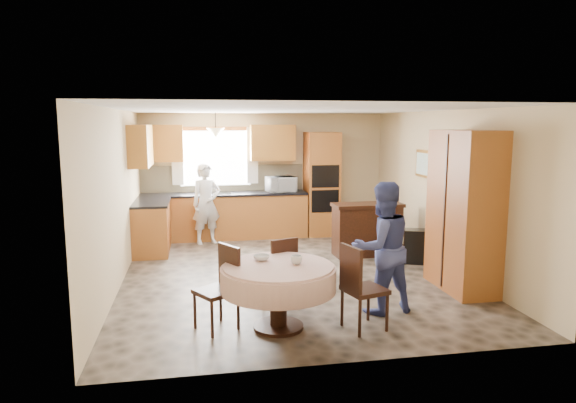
# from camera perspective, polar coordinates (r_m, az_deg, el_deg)

# --- Properties ---
(floor) EXTENTS (5.00, 6.00, 0.01)m
(floor) POSITION_cam_1_polar(r_m,az_deg,el_deg) (7.98, 0.30, -8.07)
(floor) COLOR brown
(floor) RESTS_ON ground
(ceiling) EXTENTS (5.00, 6.00, 0.01)m
(ceiling) POSITION_cam_1_polar(r_m,az_deg,el_deg) (7.64, 0.31, 10.19)
(ceiling) COLOR white
(ceiling) RESTS_ON wall_back
(wall_back) EXTENTS (5.00, 0.02, 2.50)m
(wall_back) POSITION_cam_1_polar(r_m,az_deg,el_deg) (10.65, -2.66, 3.04)
(wall_back) COLOR tan
(wall_back) RESTS_ON floor
(wall_front) EXTENTS (5.00, 0.02, 2.50)m
(wall_front) POSITION_cam_1_polar(r_m,az_deg,el_deg) (4.84, 6.86, -3.94)
(wall_front) COLOR tan
(wall_front) RESTS_ON floor
(wall_left) EXTENTS (0.02, 6.00, 2.50)m
(wall_left) POSITION_cam_1_polar(r_m,az_deg,el_deg) (7.66, -18.41, 0.36)
(wall_left) COLOR tan
(wall_left) RESTS_ON floor
(wall_right) EXTENTS (0.02, 6.00, 2.50)m
(wall_right) POSITION_cam_1_polar(r_m,az_deg,el_deg) (8.53, 17.06, 1.24)
(wall_right) COLOR tan
(wall_right) RESTS_ON floor
(window) EXTENTS (1.40, 0.03, 1.10)m
(window) POSITION_cam_1_polar(r_m,az_deg,el_deg) (10.52, -8.09, 4.80)
(window) COLOR white
(window) RESTS_ON wall_back
(curtain_left) EXTENTS (0.22, 0.02, 1.15)m
(curtain_left) POSITION_cam_1_polar(r_m,az_deg,el_deg) (10.46, -12.20, 4.95)
(curtain_left) COLOR white
(curtain_left) RESTS_ON wall_back
(curtain_right) EXTENTS (0.22, 0.02, 1.15)m
(curtain_right) POSITION_cam_1_polar(r_m,az_deg,el_deg) (10.52, -3.98, 5.14)
(curtain_right) COLOR white
(curtain_right) RESTS_ON wall_back
(base_cab_back) EXTENTS (3.30, 0.60, 0.88)m
(base_cab_back) POSITION_cam_1_polar(r_m,az_deg,el_deg) (10.39, -7.06, -1.68)
(base_cab_back) COLOR #BC7432
(base_cab_back) RESTS_ON floor
(counter_back) EXTENTS (3.30, 0.64, 0.04)m
(counter_back) POSITION_cam_1_polar(r_m,az_deg,el_deg) (10.32, -7.11, 0.84)
(counter_back) COLOR black
(counter_back) RESTS_ON base_cab_back
(base_cab_left) EXTENTS (0.60, 1.20, 0.88)m
(base_cab_left) POSITION_cam_1_polar(r_m,az_deg,el_deg) (9.52, -14.89, -2.86)
(base_cab_left) COLOR #BC7432
(base_cab_left) RESTS_ON floor
(counter_left) EXTENTS (0.64, 1.20, 0.04)m
(counter_left) POSITION_cam_1_polar(r_m,az_deg,el_deg) (9.45, -15.00, -0.12)
(counter_left) COLOR black
(counter_left) RESTS_ON base_cab_left
(backsplash) EXTENTS (3.30, 0.02, 0.55)m
(backsplash) POSITION_cam_1_polar(r_m,az_deg,el_deg) (10.57, -7.23, 2.55)
(backsplash) COLOR tan
(backsplash) RESTS_ON wall_back
(wall_cab_left) EXTENTS (0.85, 0.33, 0.72)m
(wall_cab_left) POSITION_cam_1_polar(r_m,az_deg,el_deg) (10.37, -13.93, 6.29)
(wall_cab_left) COLOR #C98832
(wall_cab_left) RESTS_ON wall_back
(wall_cab_right) EXTENTS (0.90, 0.33, 0.72)m
(wall_cab_right) POSITION_cam_1_polar(r_m,az_deg,el_deg) (10.46, -1.75, 6.56)
(wall_cab_right) COLOR #C98832
(wall_cab_right) RESTS_ON wall_back
(wall_cab_side) EXTENTS (0.33, 1.20, 0.72)m
(wall_cab_side) POSITION_cam_1_polar(r_m,az_deg,el_deg) (9.36, -16.07, 5.97)
(wall_cab_side) COLOR #C98832
(wall_cab_side) RESTS_ON wall_left
(oven_tower) EXTENTS (0.66, 0.62, 2.12)m
(oven_tower) POSITION_cam_1_polar(r_m,az_deg,el_deg) (10.58, 3.76, 1.96)
(oven_tower) COLOR #BC7432
(oven_tower) RESTS_ON floor
(oven_upper) EXTENTS (0.56, 0.01, 0.45)m
(oven_upper) POSITION_cam_1_polar(r_m,az_deg,el_deg) (10.26, 4.19, 2.81)
(oven_upper) COLOR black
(oven_upper) RESTS_ON oven_tower
(oven_lower) EXTENTS (0.56, 0.01, 0.45)m
(oven_lower) POSITION_cam_1_polar(r_m,az_deg,el_deg) (10.32, 4.16, 0.04)
(oven_lower) COLOR black
(oven_lower) RESTS_ON oven_tower
(pendant) EXTENTS (0.36, 0.36, 0.18)m
(pendant) POSITION_cam_1_polar(r_m,az_deg,el_deg) (10.02, -8.04, 7.59)
(pendant) COLOR beige
(pendant) RESTS_ON ceiling
(sideboard) EXTENTS (1.23, 0.54, 0.86)m
(sideboard) POSITION_cam_1_polar(r_m,az_deg,el_deg) (9.10, 8.76, -3.25)
(sideboard) COLOR black
(sideboard) RESTS_ON floor
(space_heater) EXTENTS (0.48, 0.41, 0.56)m
(space_heater) POSITION_cam_1_polar(r_m,az_deg,el_deg) (8.79, 14.09, -4.85)
(space_heater) COLOR black
(space_heater) RESTS_ON floor
(cupboard) EXTENTS (0.58, 1.16, 2.21)m
(cupboard) POSITION_cam_1_polar(r_m,az_deg,el_deg) (7.45, 19.01, -1.03)
(cupboard) COLOR #BC7432
(cupboard) RESTS_ON floor
(dining_table) EXTENTS (1.29, 1.29, 0.74)m
(dining_table) POSITION_cam_1_polar(r_m,az_deg,el_deg) (5.80, -1.09, -8.64)
(dining_table) COLOR black
(dining_table) RESTS_ON floor
(chair_left) EXTENTS (0.56, 0.56, 0.94)m
(chair_left) POSITION_cam_1_polar(r_m,az_deg,el_deg) (5.89, -7.38, -8.98)
(chair_left) COLOR black
(chair_left) RESTS_ON floor
(chair_back) EXTENTS (0.50, 0.50, 0.90)m
(chair_back) POSITION_cam_1_polar(r_m,az_deg,el_deg) (6.49, -0.83, -7.46)
(chair_back) COLOR black
(chair_back) RESTS_ON floor
(chair_right) EXTENTS (0.52, 0.52, 0.97)m
(chair_right) POSITION_cam_1_polar(r_m,az_deg,el_deg) (5.83, 7.88, -9.01)
(chair_right) COLOR black
(chair_right) RESTS_ON floor
(framed_picture) EXTENTS (0.06, 0.56, 0.47)m
(framed_picture) POSITION_cam_1_polar(r_m,az_deg,el_deg) (9.13, 14.86, 4.08)
(framed_picture) COLOR #CB8B3B
(framed_picture) RESTS_ON wall_right
(microwave) EXTENTS (0.63, 0.49, 0.31)m
(microwave) POSITION_cam_1_polar(r_m,az_deg,el_deg) (10.37, -0.79, 1.92)
(microwave) COLOR silver
(microwave) RESTS_ON counter_back
(person_sink) EXTENTS (0.65, 0.53, 1.54)m
(person_sink) POSITION_cam_1_polar(r_m,az_deg,el_deg) (9.93, -9.07, -0.27)
(person_sink) COLOR silver
(person_sink) RESTS_ON floor
(person_dining) EXTENTS (0.89, 0.75, 1.61)m
(person_dining) POSITION_cam_1_polar(r_m,az_deg,el_deg) (6.35, 10.39, -5.07)
(person_dining) COLOR #3B4480
(person_dining) RESTS_ON floor
(bowl_sideboard) EXTENTS (0.25, 0.25, 0.05)m
(bowl_sideboard) POSITION_cam_1_polar(r_m,az_deg,el_deg) (8.92, 6.77, -0.48)
(bowl_sideboard) COLOR #B2B2B2
(bowl_sideboard) RESTS_ON sideboard
(bottle_sideboard) EXTENTS (0.12, 0.12, 0.29)m
(bottle_sideboard) POSITION_cam_1_polar(r_m,az_deg,el_deg) (9.11, 10.75, 0.40)
(bottle_sideboard) COLOR silver
(bottle_sideboard) RESTS_ON sideboard
(cup_table) EXTENTS (0.17, 0.17, 0.10)m
(cup_table) POSITION_cam_1_polar(r_m,az_deg,el_deg) (5.78, 0.93, -6.51)
(cup_table) COLOR #B2B2B2
(cup_table) RESTS_ON dining_table
(bowl_table) EXTENTS (0.21, 0.21, 0.06)m
(bowl_table) POSITION_cam_1_polar(r_m,az_deg,el_deg) (5.96, -2.96, -6.26)
(bowl_table) COLOR #B2B2B2
(bowl_table) RESTS_ON dining_table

